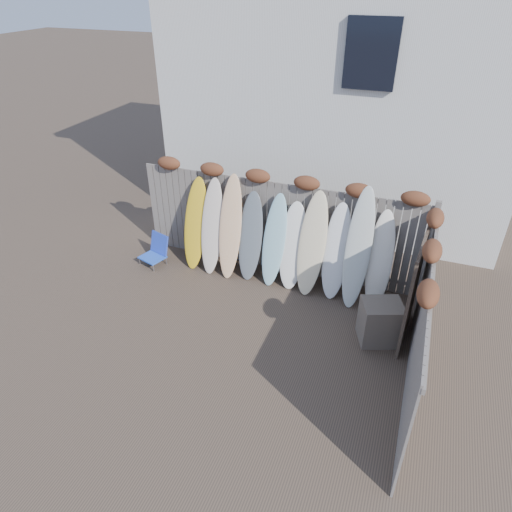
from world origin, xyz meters
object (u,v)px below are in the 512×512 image
(surfboard_0, at_px, (196,224))
(beach_chair, at_px, (156,250))
(wooden_crate, at_px, (380,322))
(lattice_panel, at_px, (413,292))

(surfboard_0, bearing_deg, beach_chair, -157.85)
(wooden_crate, relative_size, surfboard_0, 0.39)
(wooden_crate, height_order, lattice_panel, lattice_panel)
(lattice_panel, bearing_deg, beach_chair, 178.97)
(beach_chair, xyz_separation_m, wooden_crate, (4.96, -0.81, 0.08))
(wooden_crate, xyz_separation_m, lattice_panel, (0.42, 0.24, 0.58))
(wooden_crate, bearing_deg, beach_chair, 170.74)
(lattice_panel, distance_m, surfboard_0, 4.61)
(wooden_crate, bearing_deg, surfboard_0, 164.51)
(beach_chair, relative_size, wooden_crate, 0.85)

